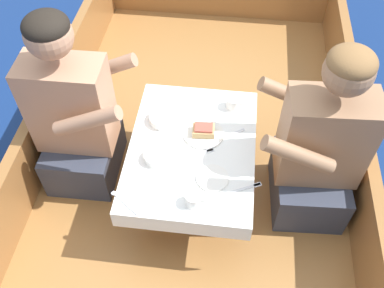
# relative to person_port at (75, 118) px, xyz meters

# --- Properties ---
(ground_plane) EXTENTS (60.00, 60.00, 0.00)m
(ground_plane) POSITION_rel_person_port_xyz_m (0.61, 0.06, -0.71)
(ground_plane) COLOR navy
(boat_deck) EXTENTS (1.82, 3.26, 0.28)m
(boat_deck) POSITION_rel_person_port_xyz_m (0.61, 0.06, -0.57)
(boat_deck) COLOR #9E6B38
(boat_deck) RESTS_ON ground_plane
(gunwale_port) EXTENTS (0.06, 3.26, 0.37)m
(gunwale_port) POSITION_rel_person_port_xyz_m (-0.27, 0.06, -0.24)
(gunwale_port) COLOR #936033
(gunwale_port) RESTS_ON boat_deck
(gunwale_starboard) EXTENTS (0.06, 3.26, 0.37)m
(gunwale_starboard) POSITION_rel_person_port_xyz_m (1.49, 0.06, -0.24)
(gunwale_starboard) COLOR #936033
(gunwale_starboard) RESTS_ON boat_deck
(cockpit_table) EXTENTS (0.63, 0.85, 0.38)m
(cockpit_table) POSITION_rel_person_port_xyz_m (0.61, -0.08, -0.08)
(cockpit_table) COLOR #B2B2B7
(cockpit_table) RESTS_ON boat_deck
(person_port) EXTENTS (0.53, 0.45, 1.03)m
(person_port) POSITION_rel_person_port_xyz_m (0.00, 0.00, 0.00)
(person_port) COLOR #333847
(person_port) RESTS_ON boat_deck
(person_starboard) EXTENTS (0.54, 0.46, 1.02)m
(person_starboard) POSITION_rel_person_port_xyz_m (1.23, -0.06, -0.01)
(person_starboard) COLOR #333847
(person_starboard) RESTS_ON boat_deck
(plate_sandwich) EXTENTS (0.21, 0.21, 0.01)m
(plate_sandwich) POSITION_rel_person_port_xyz_m (0.66, 0.01, -0.04)
(plate_sandwich) COLOR white
(plate_sandwich) RESTS_ON cockpit_table
(plate_bread) EXTENTS (0.15, 0.15, 0.01)m
(plate_bread) POSITION_rel_person_port_xyz_m (0.73, -0.26, -0.04)
(plate_bread) COLOR white
(plate_bread) RESTS_ON cockpit_table
(sandwich) EXTENTS (0.11, 0.08, 0.05)m
(sandwich) POSITION_rel_person_port_xyz_m (0.66, 0.01, -0.01)
(sandwich) COLOR tan
(sandwich) RESTS_ON plate_sandwich
(bowl_port_near) EXTENTS (0.15, 0.15, 0.04)m
(bowl_port_near) POSITION_rel_person_port_xyz_m (0.44, 0.08, -0.02)
(bowl_port_near) COLOR white
(bowl_port_near) RESTS_ON cockpit_table
(bowl_starboard_near) EXTENTS (0.11, 0.11, 0.04)m
(bowl_starboard_near) POSITION_rel_person_port_xyz_m (0.45, -0.18, -0.02)
(bowl_starboard_near) COLOR white
(bowl_starboard_near) RESTS_ON cockpit_table
(coffee_cup_port) EXTENTS (0.10, 0.07, 0.06)m
(coffee_cup_port) POSITION_rel_person_port_xyz_m (0.66, -0.40, -0.01)
(coffee_cup_port) COLOR white
(coffee_cup_port) RESTS_ON cockpit_table
(coffee_cup_starboard) EXTENTS (0.10, 0.07, 0.06)m
(coffee_cup_starboard) POSITION_rel_person_port_xyz_m (0.80, 0.22, -0.01)
(coffee_cup_starboard) COLOR white
(coffee_cup_starboard) RESTS_ON cockpit_table
(utensil_knife_starboard) EXTENTS (0.15, 0.10, 0.00)m
(utensil_knife_starboard) POSITION_rel_person_port_xyz_m (0.79, 0.02, -0.04)
(utensil_knife_starboard) COLOR silver
(utensil_knife_starboard) RESTS_ON cockpit_table
(utensil_spoon_starboard) EXTENTS (0.14, 0.11, 0.01)m
(utensil_spoon_starboard) POSITION_rel_person_port_xyz_m (0.33, -0.42, -0.04)
(utensil_spoon_starboard) COLOR silver
(utensil_spoon_starboard) RESTS_ON cockpit_table
(utensil_fork_starboard) EXTENTS (0.17, 0.08, 0.00)m
(utensil_fork_starboard) POSITION_rel_person_port_xyz_m (0.66, -0.11, -0.04)
(utensil_fork_starboard) COLOR silver
(utensil_fork_starboard) RESTS_ON cockpit_table
(utensil_spoon_center) EXTENTS (0.14, 0.12, 0.01)m
(utensil_spoon_center) POSITION_rel_person_port_xyz_m (0.62, 0.18, -0.04)
(utensil_spoon_center) COLOR silver
(utensil_spoon_center) RESTS_ON cockpit_table
(utensil_fork_port) EXTENTS (0.16, 0.09, 0.00)m
(utensil_fork_port) POSITION_rel_person_port_xyz_m (0.89, -0.29, -0.04)
(utensil_fork_port) COLOR silver
(utensil_fork_port) RESTS_ON cockpit_table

